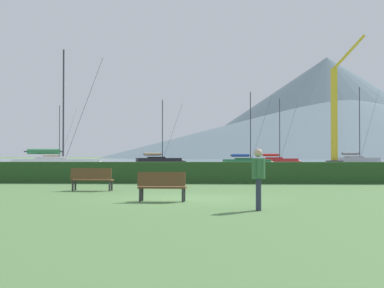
{
  "coord_description": "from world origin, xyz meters",
  "views": [
    {
      "loc": [
        1.2,
        -19.08,
        1.47
      ],
      "look_at": [
        -2.26,
        52.24,
        2.94
      ],
      "focal_mm": 52.68,
      "sensor_mm": 36.0,
      "label": 1
    }
  ],
  "objects_px": {
    "sailboat_slip_0": "(159,161)",
    "person_seated_viewer": "(258,174)",
    "sailboat_slip_10": "(57,164)",
    "park_bench_under_tree": "(92,178)",
    "sailboat_slip_7": "(247,162)",
    "dock_crane": "(335,123)",
    "sailboat_slip_6": "(57,161)",
    "park_bench_near_path": "(162,185)",
    "sailboat_slip_3": "(357,160)",
    "sailboat_slip_5": "(277,161)"
  },
  "relations": [
    {
      "from": "sailboat_slip_7",
      "to": "dock_crane",
      "type": "distance_m",
      "value": 13.71
    },
    {
      "from": "sailboat_slip_5",
      "to": "dock_crane",
      "type": "distance_m",
      "value": 13.63
    },
    {
      "from": "sailboat_slip_7",
      "to": "dock_crane",
      "type": "relative_size",
      "value": 0.55
    },
    {
      "from": "sailboat_slip_5",
      "to": "park_bench_under_tree",
      "type": "distance_m",
      "value": 67.32
    },
    {
      "from": "sailboat_slip_6",
      "to": "sailboat_slip_5",
      "type": "bearing_deg",
      "value": -17.64
    },
    {
      "from": "sailboat_slip_7",
      "to": "dock_crane",
      "type": "bearing_deg",
      "value": 5.18
    },
    {
      "from": "sailboat_slip_0",
      "to": "dock_crane",
      "type": "xyz_separation_m",
      "value": [
        25.45,
        -9.79,
        5.28
      ]
    },
    {
      "from": "sailboat_slip_0",
      "to": "sailboat_slip_7",
      "type": "bearing_deg",
      "value": -61.15
    },
    {
      "from": "person_seated_viewer",
      "to": "sailboat_slip_0",
      "type": "bearing_deg",
      "value": 100.1
    },
    {
      "from": "sailboat_slip_10",
      "to": "park_bench_under_tree",
      "type": "relative_size",
      "value": 6.2
    },
    {
      "from": "sailboat_slip_0",
      "to": "sailboat_slip_7",
      "type": "distance_m",
      "value": 18.39
    },
    {
      "from": "sailboat_slip_7",
      "to": "person_seated_viewer",
      "type": "relative_size",
      "value": 6.07
    },
    {
      "from": "sailboat_slip_0",
      "to": "dock_crane",
      "type": "height_order",
      "value": "dock_crane"
    },
    {
      "from": "sailboat_slip_7",
      "to": "sailboat_slip_6",
      "type": "bearing_deg",
      "value": 144.81
    },
    {
      "from": "person_seated_viewer",
      "to": "dock_crane",
      "type": "distance_m",
      "value": 65.31
    },
    {
      "from": "sailboat_slip_5",
      "to": "sailboat_slip_10",
      "type": "relative_size",
      "value": 0.95
    },
    {
      "from": "sailboat_slip_0",
      "to": "person_seated_viewer",
      "type": "bearing_deg",
      "value": -98.82
    },
    {
      "from": "sailboat_slip_3",
      "to": "sailboat_slip_6",
      "type": "bearing_deg",
      "value": 168.89
    },
    {
      "from": "sailboat_slip_6",
      "to": "park_bench_under_tree",
      "type": "bearing_deg",
      "value": -87.59
    },
    {
      "from": "sailboat_slip_0",
      "to": "sailboat_slip_10",
      "type": "relative_size",
      "value": 0.94
    },
    {
      "from": "park_bench_near_path",
      "to": "person_seated_viewer",
      "type": "height_order",
      "value": "person_seated_viewer"
    },
    {
      "from": "sailboat_slip_3",
      "to": "person_seated_viewer",
      "type": "height_order",
      "value": "sailboat_slip_3"
    },
    {
      "from": "sailboat_slip_5",
      "to": "dock_crane",
      "type": "height_order",
      "value": "dock_crane"
    },
    {
      "from": "sailboat_slip_10",
      "to": "sailboat_slip_3",
      "type": "bearing_deg",
      "value": 30.6
    },
    {
      "from": "sailboat_slip_7",
      "to": "park_bench_near_path",
      "type": "xyz_separation_m",
      "value": [
        -5.59,
        -57.6,
        -0.08
      ]
    },
    {
      "from": "park_bench_under_tree",
      "to": "person_seated_viewer",
      "type": "distance_m",
      "value": 10.28
    },
    {
      "from": "sailboat_slip_10",
      "to": "sailboat_slip_6",
      "type": "bearing_deg",
      "value": 87.31
    },
    {
      "from": "sailboat_slip_7",
      "to": "park_bench_near_path",
      "type": "bearing_deg",
      "value": -104.19
    },
    {
      "from": "sailboat_slip_10",
      "to": "person_seated_viewer",
      "type": "xyz_separation_m",
      "value": [
        15.55,
        -34.58,
        0.25
      ]
    },
    {
      "from": "sailboat_slip_6",
      "to": "park_bench_near_path",
      "type": "bearing_deg",
      "value": -86.3
    },
    {
      "from": "sailboat_slip_0",
      "to": "sailboat_slip_7",
      "type": "xyz_separation_m",
      "value": [
        13.19,
        -12.81,
        -0.07
      ]
    },
    {
      "from": "person_seated_viewer",
      "to": "dock_crane",
      "type": "relative_size",
      "value": 0.09
    },
    {
      "from": "sailboat_slip_0",
      "to": "sailboat_slip_10",
      "type": "distance_m",
      "value": 38.93
    },
    {
      "from": "sailboat_slip_3",
      "to": "dock_crane",
      "type": "distance_m",
      "value": 16.9
    },
    {
      "from": "sailboat_slip_3",
      "to": "dock_crane",
      "type": "bearing_deg",
      "value": -127.99
    },
    {
      "from": "sailboat_slip_6",
      "to": "sailboat_slip_10",
      "type": "xyz_separation_m",
      "value": [
        11.97,
        -40.88,
        0.16
      ]
    },
    {
      "from": "sailboat_slip_10",
      "to": "person_seated_viewer",
      "type": "height_order",
      "value": "sailboat_slip_10"
    },
    {
      "from": "person_seated_viewer",
      "to": "sailboat_slip_3",
      "type": "bearing_deg",
      "value": 76.59
    },
    {
      "from": "person_seated_viewer",
      "to": "sailboat_slip_7",
      "type": "bearing_deg",
      "value": 89.38
    },
    {
      "from": "sailboat_slip_5",
      "to": "sailboat_slip_10",
      "type": "bearing_deg",
      "value": -133.5
    },
    {
      "from": "dock_crane",
      "to": "park_bench_under_tree",
      "type": "bearing_deg",
      "value": -111.08
    },
    {
      "from": "sailboat_slip_3",
      "to": "sailboat_slip_7",
      "type": "height_order",
      "value": "sailboat_slip_3"
    },
    {
      "from": "sailboat_slip_5",
      "to": "sailboat_slip_7",
      "type": "relative_size",
      "value": 1.05
    },
    {
      "from": "sailboat_slip_0",
      "to": "park_bench_near_path",
      "type": "bearing_deg",
      "value": -100.81
    },
    {
      "from": "sailboat_slip_7",
      "to": "sailboat_slip_0",
      "type": "bearing_deg",
      "value": 127.17
    },
    {
      "from": "sailboat_slip_6",
      "to": "sailboat_slip_7",
      "type": "height_order",
      "value": "sailboat_slip_7"
    },
    {
      "from": "park_bench_near_path",
      "to": "dock_crane",
      "type": "distance_m",
      "value": 63.42
    },
    {
      "from": "sailboat_slip_5",
      "to": "sailboat_slip_7",
      "type": "bearing_deg",
      "value": -124.04
    },
    {
      "from": "sailboat_slip_6",
      "to": "dock_crane",
      "type": "xyz_separation_m",
      "value": [
        42.49,
        -12.08,
        5.38
      ]
    },
    {
      "from": "sailboat_slip_3",
      "to": "park_bench_under_tree",
      "type": "height_order",
      "value": "sailboat_slip_3"
    }
  ]
}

